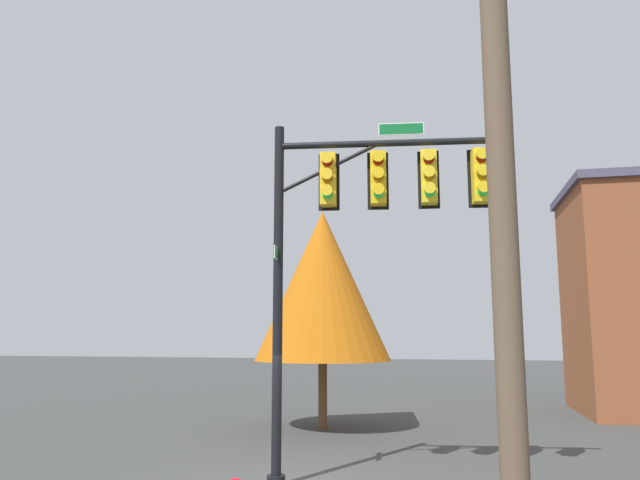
# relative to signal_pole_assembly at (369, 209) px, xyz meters

# --- Properties ---
(signal_pole_assembly) EXTENTS (4.81, 1.19, 7.26)m
(signal_pole_assembly) POSITION_rel_signal_pole_assembly_xyz_m (0.00, 0.00, 0.00)
(signal_pole_assembly) COLOR black
(signal_pole_assembly) RESTS_ON ground_plane
(utility_pole) EXTENTS (1.27, 1.44, 8.82)m
(utility_pole) POSITION_rel_signal_pole_assembly_xyz_m (2.05, -6.80, -0.86)
(utility_pole) COLOR brown
(utility_pole) RESTS_ON ground_plane
(tree_near) EXTENTS (4.29, 4.29, 6.85)m
(tree_near) POSITION_rel_signal_pole_assembly_xyz_m (-2.43, 6.92, -0.98)
(tree_near) COLOR brown
(tree_near) RESTS_ON ground_plane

